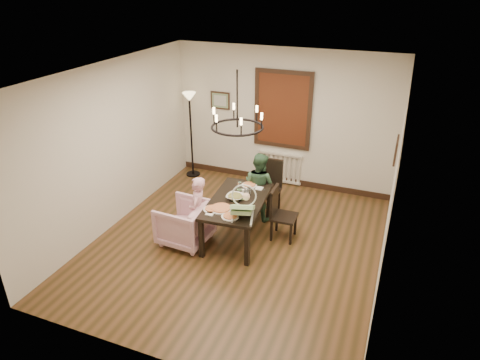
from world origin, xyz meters
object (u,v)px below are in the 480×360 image
Objects in this scene: dining_table at (238,204)px; chair_far at (267,188)px; armchair at (185,223)px; drinking_glass at (246,195)px; seated_man at (259,191)px; floor_lamp at (191,136)px; chair_right at (284,214)px; elderly_woman at (198,216)px; baby_bouncer at (243,206)px.

chair_far is (0.20, 0.95, -0.12)m from dining_table.
drinking_glass reaches higher than armchair.
drinking_glass is (0.03, -0.72, 0.28)m from seated_man.
seated_man is 2.29m from floor_lamp.
seated_man is 6.64× the size of drinking_glass.
chair_right is 1.42m from elderly_woman.
dining_table reaches higher than armchair.
chair_far is at bearing -26.13° from floor_lamp.
chair_right reaches higher than armchair.
seated_man is at bearing 82.05° from baby_bouncer.
drinking_glass is (-0.08, -0.88, 0.28)m from chair_far.
armchair is at bearing 114.09° from chair_right.
dining_table is 1.74× the size of chair_right.
baby_bouncer is at bearing -63.95° from dining_table.
chair_far is at bearing 149.03° from armchair.
drinking_glass is at bearing 107.04° from chair_right.
chair_right is at bearing 18.44° from drinking_glass.
seated_man is (0.10, 0.79, -0.11)m from dining_table.
chair_right is 5.88× the size of drinking_glass.
seated_man is (0.86, 1.23, 0.16)m from armchair.
chair_far reaches higher than drinking_glass.
dining_table is 1.55× the size of chair_far.
drinking_glass is 2.72m from floor_lamp.
baby_bouncer reaches higher than dining_table.
floor_lamp reaches higher than drinking_glass.
chair_right is 0.82m from seated_man.
baby_bouncer reaches higher than seated_man.
armchair is at bearing 72.90° from seated_man.
drinking_glass is at bearing 24.38° from dining_table.
armchair is at bearing 163.43° from baby_bouncer.
chair_far reaches higher than elderly_woman.
armchair is 5.06× the size of drinking_glass.
chair_right is at bearing 119.17° from armchair.
elderly_woman is 0.54× the size of floor_lamp.
chair_right is 1.64m from armchair.
chair_right is 0.96m from baby_bouncer.
dining_table is 1.54× the size of seated_man.
baby_bouncer is at bearing -74.73° from drinking_glass.
seated_man is at bearing 78.32° from dining_table.
floor_lamp is at bearing 55.32° from chair_right.
chair_far is at bearing 137.14° from elderly_woman.
elderly_woman is at bearing 78.83° from seated_man.
dining_table is 0.79m from chair_right.
chair_right is at bearing 157.88° from seated_man.
drinking_glass reaches higher than dining_table.
elderly_woman is at bearing -120.97° from chair_far.
chair_far is 1.00× the size of seated_man.
baby_bouncer is at bearing 115.50° from seated_man.
armchair is 0.26m from elderly_woman.
chair_far reaches higher than dining_table.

